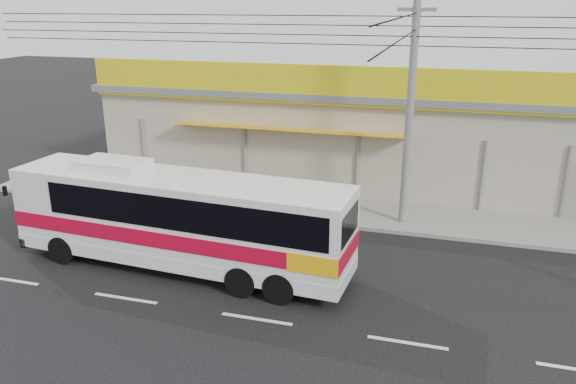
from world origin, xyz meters
name	(u,v)px	position (x,y,z in m)	size (l,w,h in m)	color
ground	(283,278)	(0.00, 0.00, 0.00)	(120.00, 120.00, 0.00)	black
sidewalk	(325,210)	(0.00, 6.00, 0.07)	(30.00, 3.20, 0.15)	gray
lane_markings	(257,319)	(0.00, -2.50, 0.00)	(50.00, 0.12, 0.01)	silver
storefront_building	(351,128)	(-0.01, 11.54, 2.30)	(22.60, 9.20, 5.70)	#A59885
coach_bus	(184,216)	(-3.14, -0.24, 1.80)	(11.08, 3.07, 3.37)	silver
motorbike_red	(89,168)	(-11.78, 7.09, 0.59)	(0.59, 1.69, 0.89)	maroon
motorbike_dark	(136,179)	(-8.62, 6.03, 0.62)	(0.44, 1.57, 0.94)	black
utility_pole	(415,30)	(3.14, 5.40, 7.20)	(34.00, 14.00, 8.73)	#5E5D5B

